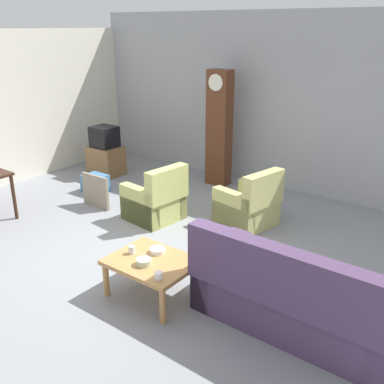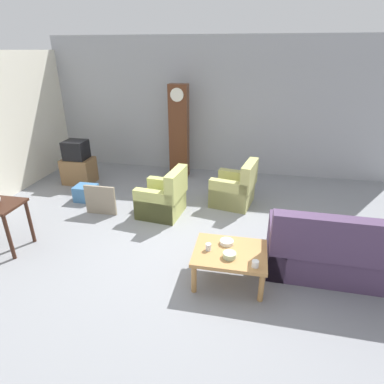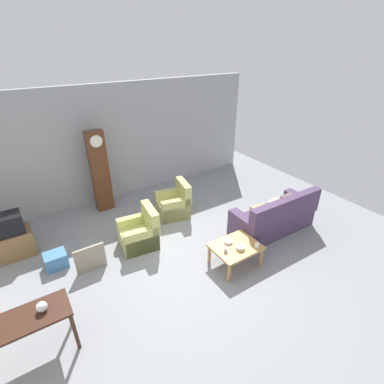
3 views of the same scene
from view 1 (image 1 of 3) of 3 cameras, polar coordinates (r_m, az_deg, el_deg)
name	(u,v)px [view 1 (image 1 of 3)]	position (r m, az deg, el deg)	size (l,w,h in m)	color
ground_plane	(149,255)	(6.17, -5.47, -7.98)	(10.40, 10.40, 0.00)	gray
garage_door_wall	(277,102)	(8.53, 10.84, 11.18)	(8.40, 0.16, 3.20)	#9EA0A5
couch_floral	(294,299)	(4.72, 12.91, -13.25)	(2.11, 0.91, 1.04)	#4C3856
armchair_olive_near	(156,202)	(7.12, -4.65, -1.22)	(0.87, 0.85, 0.92)	#B7BC66
armchair_olive_far	(249,207)	(6.96, 7.25, -1.86)	(0.92, 0.90, 0.92)	tan
coffee_table_wood	(152,265)	(5.13, -5.12, -9.29)	(0.96, 0.76, 0.46)	#B27F47
grandfather_clock	(219,129)	(8.54, 3.49, 8.10)	(0.44, 0.30, 2.19)	#562D19
tv_stand_cabinet	(106,160)	(9.48, -10.93, 4.00)	(0.68, 0.52, 0.59)	brown
tv_crt	(104,137)	(9.35, -11.14, 6.96)	(0.48, 0.44, 0.42)	black
framed_picture_leaning	(95,191)	(7.77, -12.24, 0.11)	(0.60, 0.05, 0.57)	gray
storage_box_blue	(95,183)	(8.54, -12.26, 1.09)	(0.43, 0.36, 0.32)	teal
cup_white_porcelain	(159,276)	(4.72, -4.29, -10.62)	(0.09, 0.09, 0.08)	white
cup_blue_rimmed	(132,250)	(5.24, -7.71, -7.32)	(0.07, 0.07, 0.10)	silver
bowl_white_stacked	(158,250)	(5.24, -4.43, -7.47)	(0.18, 0.18, 0.05)	white
bowl_shallow_green	(144,262)	(5.00, -6.18, -8.87)	(0.17, 0.17, 0.07)	#B2C69E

